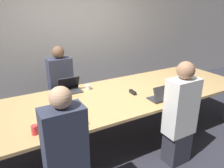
% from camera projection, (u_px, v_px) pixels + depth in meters
% --- Properties ---
extents(ground_plane, '(24.00, 24.00, 0.00)m').
position_uv_depth(ground_plane, '(115.00, 137.00, 3.57)').
color(ground_plane, '#2D2D38').
extents(curtain_wall, '(12.00, 0.06, 2.80)m').
position_uv_depth(curtain_wall, '(72.00, 37.00, 4.54)').
color(curtain_wall, '#BCB7B2').
rests_on(curtain_wall, ground_plane).
extents(conference_table, '(4.48, 1.39, 0.75)m').
position_uv_depth(conference_table, '(115.00, 98.00, 3.32)').
color(conference_table, tan).
rests_on(conference_table, ground_plane).
extents(laptop_far_midleft, '(0.35, 0.24, 0.23)m').
position_uv_depth(laptop_far_midleft, '(70.00, 87.00, 3.42)').
color(laptop_far_midleft, '#333338').
rests_on(laptop_far_midleft, conference_table).
extents(person_far_midleft, '(0.40, 0.24, 1.41)m').
position_uv_depth(person_far_midleft, '(61.00, 87.00, 3.81)').
color(person_far_midleft, '#2D2D38').
rests_on(person_far_midleft, ground_plane).
extents(cup_far_midleft, '(0.08, 0.08, 0.08)m').
position_uv_depth(cup_far_midleft, '(88.00, 87.00, 3.52)').
color(cup_far_midleft, white).
rests_on(cup_far_midleft, conference_table).
extents(laptop_near_left, '(0.36, 0.25, 0.25)m').
position_uv_depth(laptop_near_left, '(61.00, 125.00, 2.36)').
color(laptop_near_left, silver).
rests_on(laptop_near_left, conference_table).
extents(person_near_left, '(0.40, 0.24, 1.41)m').
position_uv_depth(person_near_left, '(66.00, 157.00, 2.09)').
color(person_near_left, '#2D2D38').
rests_on(person_near_left, ground_plane).
extents(cup_near_left, '(0.07, 0.07, 0.10)m').
position_uv_depth(cup_near_left, '(35.00, 130.00, 2.31)').
color(cup_near_left, red).
rests_on(cup_near_left, conference_table).
extents(laptop_near_midright, '(0.35, 0.22, 0.22)m').
position_uv_depth(laptop_near_midright, '(162.00, 96.00, 3.13)').
color(laptop_near_midright, '#333338').
rests_on(laptop_near_midright, conference_table).
extents(person_near_midright, '(0.40, 0.24, 1.42)m').
position_uv_depth(person_near_midright, '(180.00, 116.00, 2.82)').
color(person_near_midright, '#2D2D38').
rests_on(person_near_midright, ground_plane).
extents(stapler, '(0.05, 0.15, 0.05)m').
position_uv_depth(stapler, '(133.00, 92.00, 3.35)').
color(stapler, black).
rests_on(stapler, conference_table).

